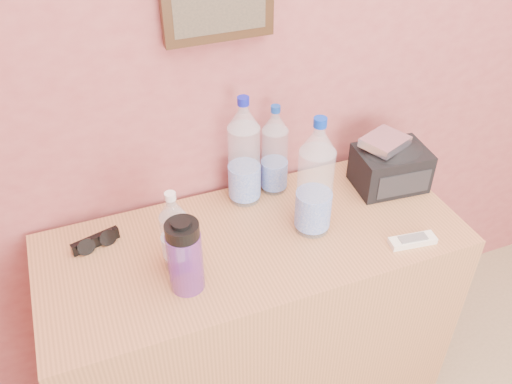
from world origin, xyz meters
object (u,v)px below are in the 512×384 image
(ac_remote, at_px, (412,241))
(pet_large_d, at_px, (315,183))
(pet_large_c, at_px, (275,154))
(pet_large_b, at_px, (244,157))
(toiletry_bag, at_px, (390,166))
(dresser, at_px, (255,324))
(sunglasses, at_px, (95,241))
(nalgene_bottle, at_px, (185,255))
(pet_small, at_px, (175,236))
(foil_packet, at_px, (385,142))

(ac_remote, bearing_deg, pet_large_d, 152.57)
(pet_large_c, bearing_deg, ac_remote, -55.34)
(pet_large_b, height_order, toiletry_bag, pet_large_b)
(dresser, distance_m, ac_remote, 0.60)
(dresser, relative_size, pet_large_c, 4.10)
(dresser, bearing_deg, pet_large_c, 54.10)
(pet_large_b, distance_m, sunglasses, 0.49)
(nalgene_bottle, bearing_deg, pet_large_d, 12.13)
(pet_large_d, distance_m, sunglasses, 0.64)
(pet_small, relative_size, foil_packet, 1.91)
(pet_large_b, relative_size, sunglasses, 2.57)
(pet_small, height_order, foil_packet, pet_small)
(pet_large_d, xyz_separation_m, toiletry_bag, (0.33, 0.10, -0.09))
(sunglasses, relative_size, toiletry_bag, 0.63)
(pet_small, distance_m, nalgene_bottle, 0.08)
(pet_small, height_order, ac_remote, pet_small)
(dresser, xyz_separation_m, foil_packet, (0.47, 0.10, 0.55))
(dresser, distance_m, pet_large_c, 0.58)
(ac_remote, bearing_deg, pet_large_c, 132.07)
(nalgene_bottle, bearing_deg, pet_large_c, 39.29)
(nalgene_bottle, bearing_deg, toiletry_bag, 14.42)
(nalgene_bottle, bearing_deg, pet_small, 92.98)
(pet_large_c, relative_size, foil_packet, 2.29)
(nalgene_bottle, xyz_separation_m, foil_packet, (0.70, 0.20, 0.06))
(pet_large_c, height_order, sunglasses, pet_large_c)
(pet_large_b, bearing_deg, pet_large_d, -56.88)
(pet_large_d, relative_size, pet_small, 1.48)
(pet_large_d, bearing_deg, ac_remote, -34.84)
(pet_large_b, bearing_deg, nalgene_bottle, -132.63)
(pet_large_b, distance_m, toiletry_bag, 0.48)
(nalgene_bottle, bearing_deg, pet_large_b, 47.37)
(pet_large_b, height_order, pet_large_d, pet_large_d)
(pet_large_c, xyz_separation_m, nalgene_bottle, (-0.38, -0.31, -0.02))
(foil_packet, bearing_deg, pet_large_c, 162.03)
(nalgene_bottle, distance_m, foil_packet, 0.73)
(pet_small, bearing_deg, sunglasses, 140.53)
(nalgene_bottle, xyz_separation_m, ac_remote, (0.64, -0.08, -0.10))
(pet_small, bearing_deg, pet_large_b, 37.97)
(pet_large_b, relative_size, pet_small, 1.42)
(pet_large_b, xyz_separation_m, pet_small, (-0.27, -0.21, -0.05))
(nalgene_bottle, distance_m, sunglasses, 0.33)
(sunglasses, bearing_deg, pet_large_d, -29.17)
(dresser, bearing_deg, ac_remote, -23.91)
(dresser, relative_size, nalgene_bottle, 5.59)
(nalgene_bottle, height_order, ac_remote, nalgene_bottle)
(pet_large_d, relative_size, ac_remote, 2.73)
(dresser, xyz_separation_m, pet_large_d, (0.18, -0.02, 0.55))
(pet_large_c, distance_m, pet_small, 0.44)
(pet_small, height_order, toiletry_bag, pet_small)
(sunglasses, bearing_deg, ac_remote, -35.63)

